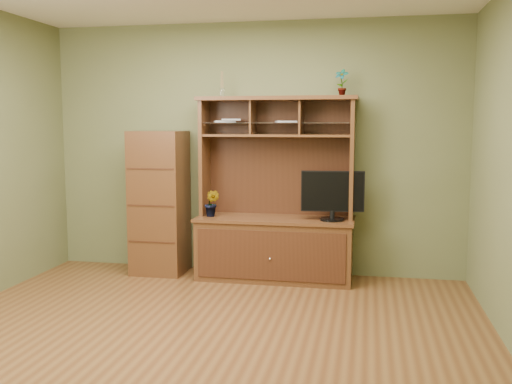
# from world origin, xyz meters

# --- Properties ---
(room) EXTENTS (4.54, 4.04, 2.74)m
(room) POSITION_xyz_m (0.00, 0.00, 1.35)
(room) COLOR #583319
(room) RESTS_ON ground
(media_hutch) EXTENTS (1.66, 0.61, 1.90)m
(media_hutch) POSITION_xyz_m (0.29, 1.73, 0.52)
(media_hutch) COLOR #4B2A15
(media_hutch) RESTS_ON room
(monitor) EXTENTS (0.64, 0.24, 0.50)m
(monitor) POSITION_xyz_m (0.88, 1.65, 0.92)
(monitor) COLOR black
(monitor) RESTS_ON media_hutch
(orchid_plant) EXTENTS (0.17, 0.15, 0.28)m
(orchid_plant) POSITION_xyz_m (-0.37, 1.65, 0.79)
(orchid_plant) COLOR #2F6020
(orchid_plant) RESTS_ON media_hutch
(top_plant) EXTENTS (0.17, 0.14, 0.27)m
(top_plant) POSITION_xyz_m (0.95, 1.80, 2.04)
(top_plant) COLOR #306A25
(top_plant) RESTS_ON media_hutch
(reed_diffuser) EXTENTS (0.05, 0.05, 0.26)m
(reed_diffuser) POSITION_xyz_m (-0.30, 1.80, 2.00)
(reed_diffuser) COLOR silver
(reed_diffuser) RESTS_ON media_hutch
(magazines) EXTENTS (0.91, 0.23, 0.04)m
(magazines) POSITION_xyz_m (-0.04, 1.81, 1.65)
(magazines) COLOR #ACACB1
(magazines) RESTS_ON media_hutch
(side_cabinet) EXTENTS (0.55, 0.50, 1.54)m
(side_cabinet) POSITION_xyz_m (-0.99, 1.73, 0.77)
(side_cabinet) COLOR #4B2A15
(side_cabinet) RESTS_ON room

